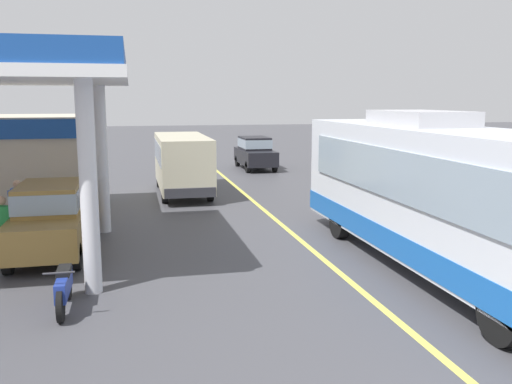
{
  "coord_description": "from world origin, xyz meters",
  "views": [
    {
      "loc": [
        -4.58,
        -3.64,
        3.97
      ],
      "look_at": [
        -1.5,
        10.0,
        1.6
      ],
      "focal_mm": 38.65,
      "sensor_mm": 36.0,
      "label": 1
    }
  ],
  "objects_px": {
    "minibus_opposing_lane": "(182,159)",
    "pedestrian_near_pump": "(3,226)",
    "pedestrian_by_shop": "(19,205)",
    "motorcycle_parked_forecourt": "(64,287)",
    "coach_bus_main": "(438,198)",
    "car_at_pump": "(50,215)",
    "car_trailing_behind_bus": "(255,151)"
  },
  "relations": [
    {
      "from": "car_at_pump",
      "to": "pedestrian_by_shop",
      "type": "xyz_separation_m",
      "value": [
        -1.17,
        2.17,
        -0.08
      ]
    },
    {
      "from": "motorcycle_parked_forecourt",
      "to": "pedestrian_near_pump",
      "type": "relative_size",
      "value": 1.08
    },
    {
      "from": "coach_bus_main",
      "to": "minibus_opposing_lane",
      "type": "distance_m",
      "value": 12.79
    },
    {
      "from": "coach_bus_main",
      "to": "pedestrian_near_pump",
      "type": "distance_m",
      "value": 10.39
    },
    {
      "from": "car_at_pump",
      "to": "minibus_opposing_lane",
      "type": "xyz_separation_m",
      "value": [
        4.15,
        8.45,
        0.46
      ]
    },
    {
      "from": "car_at_pump",
      "to": "pedestrian_by_shop",
      "type": "relative_size",
      "value": 2.53
    },
    {
      "from": "coach_bus_main",
      "to": "pedestrian_near_pump",
      "type": "xyz_separation_m",
      "value": [
        -9.98,
        2.77,
        -0.79
      ]
    },
    {
      "from": "motorcycle_parked_forecourt",
      "to": "pedestrian_near_pump",
      "type": "bearing_deg",
      "value": 116.74
    },
    {
      "from": "car_trailing_behind_bus",
      "to": "coach_bus_main",
      "type": "bearing_deg",
      "value": -89.95
    },
    {
      "from": "minibus_opposing_lane",
      "to": "pedestrian_near_pump",
      "type": "relative_size",
      "value": 3.69
    },
    {
      "from": "car_at_pump",
      "to": "car_trailing_behind_bus",
      "type": "xyz_separation_m",
      "value": [
        8.96,
        15.95,
        0.0
      ]
    },
    {
      "from": "minibus_opposing_lane",
      "to": "pedestrian_near_pump",
      "type": "distance_m",
      "value": 10.45
    },
    {
      "from": "pedestrian_near_pump",
      "to": "pedestrian_by_shop",
      "type": "height_order",
      "value": "same"
    },
    {
      "from": "coach_bus_main",
      "to": "motorcycle_parked_forecourt",
      "type": "height_order",
      "value": "coach_bus_main"
    },
    {
      "from": "car_at_pump",
      "to": "pedestrian_by_shop",
      "type": "bearing_deg",
      "value": 118.27
    },
    {
      "from": "minibus_opposing_lane",
      "to": "coach_bus_main",
      "type": "bearing_deg",
      "value": -67.83
    },
    {
      "from": "minibus_opposing_lane",
      "to": "pedestrian_by_shop",
      "type": "distance_m",
      "value": 8.25
    },
    {
      "from": "motorcycle_parked_forecourt",
      "to": "pedestrian_by_shop",
      "type": "xyz_separation_m",
      "value": [
        -1.92,
        6.28,
        0.49
      ]
    },
    {
      "from": "car_at_pump",
      "to": "pedestrian_near_pump",
      "type": "distance_m",
      "value": 1.18
    },
    {
      "from": "coach_bus_main",
      "to": "motorcycle_parked_forecourt",
      "type": "distance_m",
      "value": 8.35
    },
    {
      "from": "motorcycle_parked_forecourt",
      "to": "car_trailing_behind_bus",
      "type": "distance_m",
      "value": 21.68
    },
    {
      "from": "pedestrian_by_shop",
      "to": "motorcycle_parked_forecourt",
      "type": "bearing_deg",
      "value": -72.99
    },
    {
      "from": "minibus_opposing_lane",
      "to": "car_trailing_behind_bus",
      "type": "height_order",
      "value": "minibus_opposing_lane"
    },
    {
      "from": "coach_bus_main",
      "to": "pedestrian_by_shop",
      "type": "height_order",
      "value": "coach_bus_main"
    },
    {
      "from": "minibus_opposing_lane",
      "to": "pedestrian_near_pump",
      "type": "xyz_separation_m",
      "value": [
        -5.16,
        -9.07,
        -0.54
      ]
    },
    {
      "from": "coach_bus_main",
      "to": "minibus_opposing_lane",
      "type": "xyz_separation_m",
      "value": [
        -4.83,
        11.84,
        -0.25
      ]
    },
    {
      "from": "coach_bus_main",
      "to": "car_at_pump",
      "type": "xyz_separation_m",
      "value": [
        -8.98,
        3.39,
        -0.71
      ]
    },
    {
      "from": "pedestrian_near_pump",
      "to": "coach_bus_main",
      "type": "bearing_deg",
      "value": -15.53
    },
    {
      "from": "minibus_opposing_lane",
      "to": "pedestrian_near_pump",
      "type": "height_order",
      "value": "minibus_opposing_lane"
    },
    {
      "from": "car_at_pump",
      "to": "coach_bus_main",
      "type": "bearing_deg",
      "value": -20.71
    },
    {
      "from": "pedestrian_by_shop",
      "to": "car_trailing_behind_bus",
      "type": "height_order",
      "value": "car_trailing_behind_bus"
    },
    {
      "from": "car_trailing_behind_bus",
      "to": "pedestrian_near_pump",
      "type": "bearing_deg",
      "value": -121.02
    }
  ]
}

